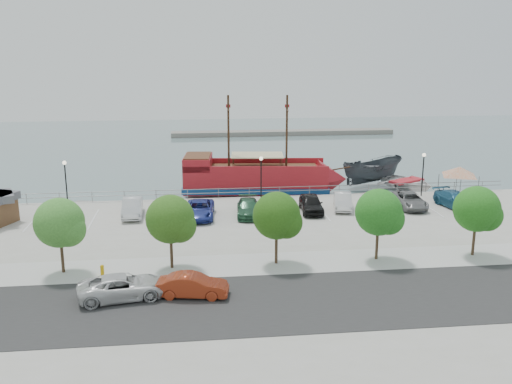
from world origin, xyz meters
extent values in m
plane|color=slate|center=(0.00, 0.00, -1.00)|extent=(160.00, 160.00, 0.00)
cube|color=#A19D91|center=(0.00, -21.00, -0.60)|extent=(100.00, 58.00, 1.20)
cube|color=#282828|center=(0.00, -16.00, 0.01)|extent=(100.00, 8.00, 0.04)
cube|color=#B5B5B4|center=(0.00, -10.00, 0.01)|extent=(100.00, 4.00, 0.05)
cylinder|color=slate|center=(0.00, 7.80, 0.95)|extent=(50.00, 0.06, 0.06)
cylinder|color=slate|center=(0.00, 7.80, 0.55)|extent=(50.00, 0.06, 0.06)
cube|color=gray|center=(10.00, 55.00, -0.60)|extent=(40.00, 3.00, 0.80)
cube|color=#A31820|center=(0.12, 12.32, 0.76)|extent=(15.23, 6.11, 2.41)
cube|color=navy|center=(0.12, 12.32, -0.03)|extent=(15.53, 6.42, 0.56)
cone|color=#A31820|center=(8.24, 11.49, 0.76)|extent=(3.40, 4.73, 4.45)
cube|color=#A31820|center=(-5.87, 12.93, 2.62)|extent=(3.24, 4.89, 1.30)
cube|color=#57311B|center=(-5.87, 12.93, 3.31)|extent=(3.01, 4.51, 0.11)
cube|color=#57311B|center=(0.58, 12.27, 2.01)|extent=(12.40, 5.28, 0.14)
cube|color=#A31820|center=(0.35, 14.53, 2.29)|extent=(14.78, 1.69, 0.65)
cube|color=#A31820|center=(-0.10, 10.10, 2.29)|extent=(14.78, 1.69, 0.65)
cylinder|color=#382111|center=(3.35, 11.99, 5.77)|extent=(0.24, 0.24, 7.60)
cylinder|color=#382111|center=(-2.65, 12.60, 5.77)|extent=(0.24, 0.24, 7.60)
cylinder|color=#382111|center=(3.35, 11.99, 8.09)|extent=(0.41, 2.78, 0.13)
cylinder|color=#382111|center=(-2.65, 12.60, 8.09)|extent=(0.41, 2.78, 0.13)
cube|color=beige|center=(0.31, 12.30, 3.36)|extent=(5.71, 4.05, 0.11)
cylinder|color=#382111|center=(8.88, 11.42, 1.87)|extent=(2.31, 0.38, 0.55)
imported|color=#3C4248|center=(13.69, 15.04, 0.50)|extent=(8.26, 5.14, 3.00)
imported|color=white|center=(16.84, 12.61, -0.32)|extent=(7.25, 8.00, 1.36)
cube|color=slate|center=(-15.10, 9.20, -0.81)|extent=(6.87, 3.62, 0.38)
cube|color=#6C635B|center=(9.47, 9.20, -0.80)|extent=(7.24, 3.44, 0.40)
cube|color=slate|center=(15.20, 9.20, -0.78)|extent=(7.85, 2.81, 0.44)
cylinder|color=slate|center=(17.51, 6.10, 1.11)|extent=(0.09, 0.09, 2.22)
cylinder|color=slate|center=(19.89, 7.19, 1.11)|extent=(0.09, 0.09, 2.22)
cylinder|color=slate|center=(18.59, 3.71, 1.11)|extent=(0.09, 0.09, 2.22)
cylinder|color=slate|center=(20.98, 4.80, 1.11)|extent=(0.09, 0.09, 2.22)
pyramid|color=beige|center=(19.24, 5.45, 3.08)|extent=(5.62, 5.62, 0.91)
imported|color=silver|center=(-10.69, -14.44, 0.72)|extent=(5.48, 3.22, 1.43)
imported|color=#9B3117|center=(-6.65, -14.66, 0.69)|extent=(4.37, 2.12, 1.38)
cylinder|color=#CA940A|center=(-12.41, -10.80, 0.29)|extent=(0.23, 0.23, 0.59)
sphere|color=#CA940A|center=(-12.41, -10.80, 0.61)|extent=(0.25, 0.25, 0.25)
cylinder|color=black|center=(-18.00, 6.50, 2.00)|extent=(0.12, 0.12, 4.00)
sphere|color=#FFF2CC|center=(-18.00, 6.50, 4.10)|extent=(0.36, 0.36, 0.36)
cylinder|color=black|center=(0.00, 6.50, 2.00)|extent=(0.12, 0.12, 4.00)
sphere|color=#FFF2CC|center=(0.00, 6.50, 4.10)|extent=(0.36, 0.36, 0.36)
cylinder|color=black|center=(16.00, 6.50, 2.00)|extent=(0.12, 0.12, 4.00)
sphere|color=#FFF2CC|center=(16.00, 6.50, 4.10)|extent=(0.36, 0.36, 0.36)
cylinder|color=#473321|center=(-15.00, -10.00, 1.10)|extent=(0.20, 0.20, 2.20)
sphere|color=#387229|center=(-15.00, -10.00, 3.40)|extent=(3.20, 3.20, 3.20)
sphere|color=#387229|center=(-14.40, -10.30, 3.00)|extent=(2.20, 2.20, 2.20)
cylinder|color=#473321|center=(-8.00, -10.00, 1.10)|extent=(0.20, 0.20, 2.20)
sphere|color=#2B5317|center=(-8.00, -10.00, 3.40)|extent=(3.20, 3.20, 3.20)
sphere|color=#2B5317|center=(-7.40, -10.30, 3.00)|extent=(2.20, 2.20, 2.20)
cylinder|color=#473321|center=(-1.00, -10.00, 1.10)|extent=(0.20, 0.20, 2.20)
sphere|color=#234C12|center=(-1.00, -10.00, 3.40)|extent=(3.20, 3.20, 3.20)
sphere|color=#234C12|center=(-0.40, -10.30, 3.00)|extent=(2.20, 2.20, 2.20)
cylinder|color=#473321|center=(6.00, -10.00, 1.10)|extent=(0.20, 0.20, 2.20)
sphere|color=#21621B|center=(6.00, -10.00, 3.40)|extent=(3.20, 3.20, 3.20)
sphere|color=#21621B|center=(6.60, -10.30, 3.00)|extent=(2.20, 2.20, 2.20)
cylinder|color=#473321|center=(13.00, -10.00, 1.10)|extent=(0.20, 0.20, 2.20)
sphere|color=#226119|center=(13.00, -10.00, 3.40)|extent=(3.20, 3.20, 3.20)
sphere|color=#226119|center=(13.60, -10.30, 3.00)|extent=(2.20, 2.20, 2.20)
imported|color=silver|center=(-11.74, 2.59, 0.78)|extent=(1.82, 4.76, 1.55)
imported|color=navy|center=(-5.94, 1.50, 0.72)|extent=(2.79, 5.36, 1.44)
imported|color=#265839|center=(-1.73, 1.59, 0.69)|extent=(2.34, 4.93, 1.39)
imported|color=black|center=(3.94, 2.06, 0.79)|extent=(2.16, 4.74, 1.58)
imported|color=silver|center=(7.01, 2.80, 0.72)|extent=(2.37, 4.56, 1.43)
imported|color=slate|center=(13.24, 2.49, 0.69)|extent=(2.59, 5.10, 1.38)
imported|color=#255F83|center=(17.38, 1.94, 0.73)|extent=(2.96, 5.36, 1.47)
camera|label=1|loc=(-6.49, -45.89, 14.19)|focal=40.00mm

